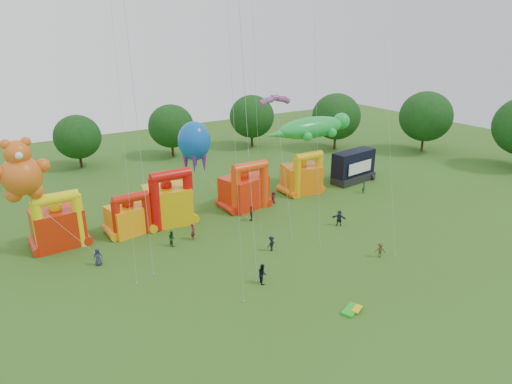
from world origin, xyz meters
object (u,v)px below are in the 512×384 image
bouncy_castle_0 (58,225)px  octopus_kite (207,167)px  spectator_4 (251,213)px  stage_trailer (353,167)px  bouncy_castle_2 (168,202)px  teddy_bear_kite (49,209)px  gecko_kite (313,135)px  spectator_0 (98,257)px

bouncy_castle_0 → octopus_kite: size_ratio=0.55×
bouncy_castle_0 → spectator_4: bouncy_castle_0 is taller
stage_trailer → spectator_4: 21.94m
bouncy_castle_2 → stage_trailer: (30.30, -0.47, -0.35)m
teddy_bear_kite → stage_trailer: bearing=1.8°
gecko_kite → octopus_kite: (-15.63, 2.91, -3.00)m
stage_trailer → spectator_4: stage_trailer is taller
teddy_bear_kite → octopus_kite: 21.16m
spectator_0 → bouncy_castle_0: bearing=129.7°
bouncy_castle_0 → spectator_0: 7.32m
bouncy_castle_2 → octopus_kite: 8.23m
gecko_kite → spectator_0: 34.29m
octopus_kite → spectator_0: 20.08m
teddy_bear_kite → gecko_kite: 36.30m
bouncy_castle_0 → stage_trailer: size_ratio=0.84×
bouncy_castle_0 → octopus_kite: octopus_kite is taller
spectator_0 → octopus_kite: bearing=49.3°
bouncy_castle_2 → spectator_0: bouncy_castle_2 is taller
bouncy_castle_2 → spectator_4: 10.26m
spectator_0 → spectator_4: (19.03, 1.10, 0.03)m
gecko_kite → spectator_4: size_ratio=7.80×
bouncy_castle_2 → octopus_kite: (7.09, 3.37, 2.45)m
bouncy_castle_2 → octopus_kite: size_ratio=0.60×
bouncy_castle_0 → bouncy_castle_2: bearing=-3.6°
stage_trailer → spectator_0: size_ratio=4.16×
teddy_bear_kite → gecko_kite: teddy_bear_kite is taller
spectator_4 → spectator_0: bearing=-40.3°
stage_trailer → teddy_bear_kite: bearing=-178.2°
bouncy_castle_0 → gecko_kite: bearing=-0.5°
stage_trailer → spectator_0: 40.87m
stage_trailer → gecko_kite: bearing=173.0°
spectator_4 → stage_trailer: bearing=148.0°
bouncy_castle_2 → spectator_0: bearing=-149.5°
bouncy_castle_0 → teddy_bear_kite: size_ratio=0.51×
bouncy_castle_0 → teddy_bear_kite: 4.11m
bouncy_castle_2 → teddy_bear_kite: size_ratio=0.56×
bouncy_castle_0 → teddy_bear_kite: (-0.93, -2.66, 2.99)m
bouncy_castle_2 → octopus_kite: octopus_kite is taller
spectator_4 → gecko_kite: bearing=157.5°
spectator_0 → gecko_kite: bearing=32.0°
gecko_kite → octopus_kite: size_ratio=1.25×
bouncy_castle_2 → teddy_bear_kite: bearing=-172.0°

